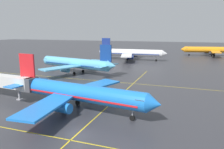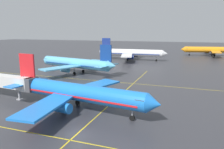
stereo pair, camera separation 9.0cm
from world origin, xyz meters
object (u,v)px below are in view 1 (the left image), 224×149
object	(u,v)px
airliner_second_row	(76,63)
airliner_far_left_stand	(211,50)
airliner_third_row	(131,53)
airliner_front_gate	(76,92)
jet_bridge	(7,81)

from	to	relation	value
airliner_second_row	airliner_far_left_stand	bearing A→B (deg)	56.85
airliner_third_row	airliner_front_gate	bearing A→B (deg)	-83.39
jet_bridge	airliner_front_gate	bearing A→B (deg)	-4.35
airliner_second_row	airliner_third_row	world-z (taller)	airliner_third_row
airliner_front_gate	airliner_second_row	xyz separation A→B (m)	(-19.03, 34.23, 0.14)
airliner_front_gate	airliner_second_row	world-z (taller)	airliner_second_row
airliner_far_left_stand	jet_bridge	size ratio (longest dim) A/B	1.83
airliner_front_gate	airliner_third_row	world-z (taller)	airliner_third_row
airliner_second_row	airliner_third_row	bearing A→B (deg)	76.90
airliner_front_gate	jet_bridge	bearing A→B (deg)	175.65
airliner_far_left_stand	jet_bridge	distance (m)	124.90
jet_bridge	airliner_third_row	bearing A→B (deg)	82.26
airliner_front_gate	jet_bridge	xyz separation A→B (m)	(-19.30, 1.47, 0.38)
airliner_third_row	jet_bridge	world-z (taller)	airliner_third_row
airliner_far_left_stand	jet_bridge	xyz separation A→B (m)	(-52.80, -113.19, 0.14)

